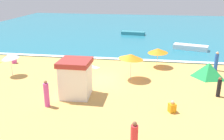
{
  "coord_description": "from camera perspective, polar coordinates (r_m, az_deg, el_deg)",
  "views": [
    {
      "loc": [
        3.56,
        -20.95,
        8.08
      ],
      "look_at": [
        0.15,
        0.23,
        0.8
      ],
      "focal_mm": 40.83,
      "sensor_mm": 36.0,
      "label": 1
    }
  ],
  "objects": [
    {
      "name": "beach_towel_1",
      "position": [
        26.1,
        -4.19,
        0.67
      ],
      "size": [
        1.41,
        1.19,
        0.01
      ],
      "color": "white",
      "rests_on": "ground_plane"
    },
    {
      "name": "beachgoer_7",
      "position": [
        20.64,
        22.83,
        -3.58
      ],
      "size": [
        0.41,
        0.41,
        1.58
      ],
      "color": "black",
      "rests_on": "ground_plane"
    },
    {
      "name": "small_boat_0",
      "position": [
        34.09,
        17.16,
        4.89
      ],
      "size": [
        4.45,
        2.45,
        0.62
      ],
      "color": "white",
      "rests_on": "ocean_water"
    },
    {
      "name": "beachgoer_6",
      "position": [
        17.44,
        13.31,
        -8.1
      ],
      "size": [
        0.57,
        0.57,
        0.84
      ],
      "color": "orange",
      "rests_on": "ground_plane"
    },
    {
      "name": "beach_umbrella_4",
      "position": [
        24.85,
        -21.85,
        2.94
      ],
      "size": [
        2.19,
        2.19,
        2.21
      ],
      "color": "silver",
      "rests_on": "ground_plane"
    },
    {
      "name": "beach_tent",
      "position": [
        24.22,
        20.76,
        -0.16
      ],
      "size": [
        2.65,
        2.27,
        1.48
      ],
      "color": "green",
      "rests_on": "ground_plane"
    },
    {
      "name": "beachgoer_3",
      "position": [
        29.18,
        -21.08,
        2.19
      ],
      "size": [
        0.47,
        0.47,
        0.91
      ],
      "color": "#D84CA5",
      "rests_on": "ground_plane"
    },
    {
      "name": "ocean_water",
      "position": [
        49.73,
        4.98,
        9.38
      ],
      "size": [
        60.0,
        44.0,
        0.1
      ],
      "primitive_type": "cube",
      "color": "teal",
      "rests_on": "ground_plane"
    },
    {
      "name": "beach_umbrella_1",
      "position": [
        22.18,
        4.28,
        3.02
      ],
      "size": [
        2.72,
        2.7,
        2.38
      ],
      "color": "silver",
      "rests_on": "ground_plane"
    },
    {
      "name": "ground_plane",
      "position": [
        22.73,
        -0.46,
        -2.08
      ],
      "size": [
        60.0,
        60.0,
        0.0
      ],
      "primitive_type": "plane",
      "color": "#E0A856"
    },
    {
      "name": "beachgoer_9",
      "position": [
        13.31,
        4.99,
        -14.72
      ],
      "size": [
        0.54,
        0.54,
        1.63
      ],
      "color": "red",
      "rests_on": "ground_plane"
    },
    {
      "name": "beachgoer_1",
      "position": [
        26.76,
        22.31,
        1.75
      ],
      "size": [
        0.45,
        0.45,
        1.89
      ],
      "color": "blue",
      "rests_on": "ground_plane"
    },
    {
      "name": "wave_breaker_foam",
      "position": [
        28.62,
        1.64,
        2.55
      ],
      "size": [
        57.0,
        0.7,
        0.01
      ],
      "primitive_type": "cube",
      "color": "white",
      "rests_on": "ocean_water"
    },
    {
      "name": "beachgoer_2",
      "position": [
        18.08,
        -14.46,
        -5.29
      ],
      "size": [
        0.48,
        0.48,
        1.91
      ],
      "color": "#D84CA5",
      "rests_on": "ground_plane"
    },
    {
      "name": "lifeguard_cabana",
      "position": [
        19.14,
        -8.16,
        -1.76
      ],
      "size": [
        2.27,
        2.36,
        2.82
      ],
      "color": "white",
      "rests_on": "ground_plane"
    },
    {
      "name": "small_boat_1",
      "position": [
        42.62,
        4.74,
        8.24
      ],
      "size": [
        3.97,
        1.56,
        0.52
      ],
      "color": "teal",
      "rests_on": "ocean_water"
    },
    {
      "name": "beach_umbrella_0",
      "position": [
        26.08,
        10.22,
        4.29
      ],
      "size": [
        2.87,
        2.87,
        1.99
      ],
      "color": "silver",
      "rests_on": "ground_plane"
    }
  ]
}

